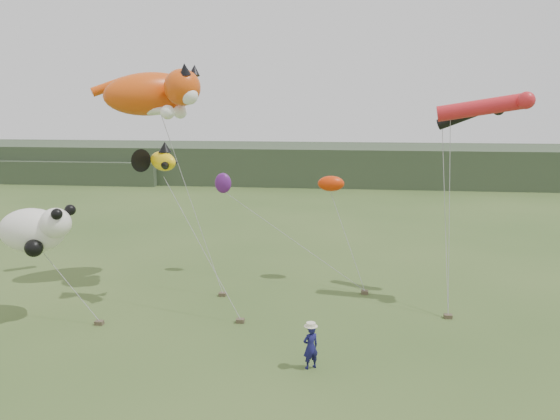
{
  "coord_description": "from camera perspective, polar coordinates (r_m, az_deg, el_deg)",
  "views": [
    {
      "loc": [
        2.4,
        -16.79,
        8.67
      ],
      "look_at": [
        0.04,
        3.0,
        4.76
      ],
      "focal_mm": 35.0,
      "sensor_mm": 36.0,
      "label": 1
    }
  ],
  "objects": [
    {
      "name": "ground",
      "position": [
        19.04,
        -1.24,
        -15.99
      ],
      "size": [
        120.0,
        120.0,
        0.0
      ],
      "primitive_type": "plane",
      "color": "#385123",
      "rests_on": "ground"
    },
    {
      "name": "headland",
      "position": [
        62.09,
        1.66,
        4.85
      ],
      "size": [
        90.0,
        13.0,
        4.0
      ],
      "color": "#2D3D28",
      "rests_on": "ground"
    },
    {
      "name": "festival_attendant",
      "position": [
        18.6,
        3.22,
        -14.09
      ],
      "size": [
        0.66,
        0.61,
        1.52
      ],
      "primitive_type": "imported",
      "rotation": [
        0.0,
        0.0,
        3.72
      ],
      "color": "#161550",
      "rests_on": "ground"
    },
    {
      "name": "sandbag_anchors",
      "position": [
        23.61,
        -0.31,
        -10.24
      ],
      "size": [
        14.25,
        5.12,
        0.16
      ],
      "color": "brown",
      "rests_on": "ground"
    },
    {
      "name": "cat_kite",
      "position": [
        26.5,
        -12.71,
        11.82
      ],
      "size": [
        5.85,
        4.17,
        2.49
      ],
      "color": "#DD4A0E",
      "rests_on": "ground"
    },
    {
      "name": "fish_kite",
      "position": [
        23.92,
        -13.12,
        5.11
      ],
      "size": [
        2.74,
        1.8,
        1.31
      ],
      "color": "yellow",
      "rests_on": "ground"
    },
    {
      "name": "tube_kites",
      "position": [
        25.03,
        20.57,
        9.92
      ],
      "size": [
        3.79,
        2.99,
        1.66
      ],
      "color": "black",
      "rests_on": "ground"
    },
    {
      "name": "panda_kite",
      "position": [
        24.01,
        -24.16,
        -1.91
      ],
      "size": [
        3.18,
        2.06,
        1.98
      ],
      "color": "white",
      "rests_on": "ground"
    },
    {
      "name": "misc_kites",
      "position": [
        26.98,
        0.6,
        2.8
      ],
      "size": [
        6.55,
        1.23,
        1.05
      ],
      "color": "red",
      "rests_on": "ground"
    }
  ]
}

